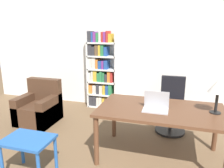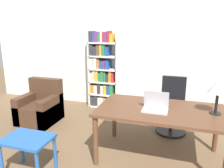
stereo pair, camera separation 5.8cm
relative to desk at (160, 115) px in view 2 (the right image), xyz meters
The scene contains 8 objects.
wall_back 2.15m from the desk, 105.81° to the left, with size 8.00×0.06×2.70m.
desk is the anchor object (origin of this frame).
laptop 0.17m from the desk, 134.58° to the right, with size 0.34×0.24×0.25m.
table_lamp 0.83m from the desk, ahead, with size 0.25×0.25×0.47m.
office_chair 0.99m from the desk, 82.19° to the left, with size 0.54×0.54×1.01m.
side_table_blue 1.80m from the desk, 150.26° to the right, with size 0.60×0.44×0.51m.
armchair 2.54m from the desk, 166.16° to the left, with size 0.72×0.72×0.84m.
bookshelf 2.34m from the desk, 130.36° to the left, with size 0.71×0.28×1.81m.
Camera 2 is at (0.78, -0.36, 1.85)m, focal length 35.00 mm.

